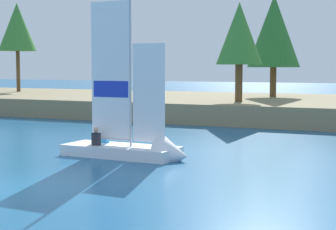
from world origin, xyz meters
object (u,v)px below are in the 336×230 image
Objects in this scene: shoreline_tree_left at (17,27)px; shoreline_tree_midleft at (239,34)px; shoreline_tree_centre at (274,31)px; sailboat at (141,146)px.

shoreline_tree_left is 1.25× the size of shoreline_tree_midleft.
shoreline_tree_left is 21.12m from shoreline_tree_centre.
sailboat is at bearing -88.69° from shoreline_tree_centre.
shoreline_tree_left is 29.72m from sailboat.
shoreline_tree_midleft is 0.84× the size of shoreline_tree_centre.
shoreline_tree_centre is 1.00× the size of sailboat.
shoreline_tree_midleft is at bearing -14.43° from shoreline_tree_left.
shoreline_tree_left is 1.05× the size of sailboat.
shoreline_tree_midleft is 0.84× the size of sailboat.
shoreline_tree_left is at bearing 165.57° from shoreline_tree_midleft.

